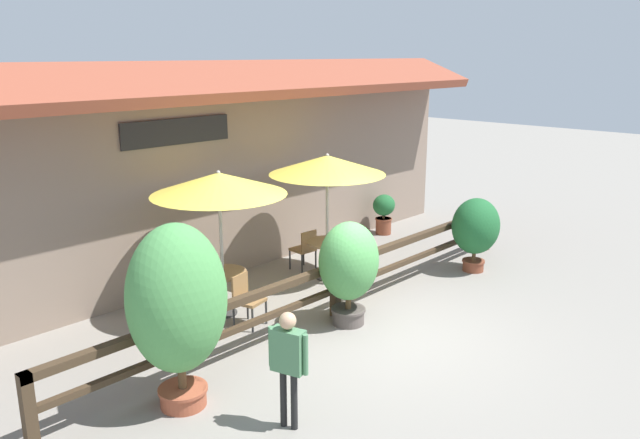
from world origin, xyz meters
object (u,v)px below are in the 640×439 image
object	(u,v)px
patio_umbrella_middle	(327,165)
potted_plant_small_flowering	(384,211)
chair_middle_streetside	(353,262)
potted_plant_broad_leaf	(177,302)
potted_plant_tall_tropical	(476,228)
potted_plant_corner_fern	(349,265)
chair_near_streetside	(246,297)
dining_table_middle	(327,249)
chair_near_wallside	(205,277)
dining_table_near	(223,280)
chair_middle_wallside	(305,248)
patio_umbrella_near	(219,184)
pedestrian	(288,355)

from	to	relation	value
patio_umbrella_middle	potted_plant_small_flowering	xyz separation A→B (m)	(3.28, 1.13, -1.71)
chair_middle_streetside	potted_plant_broad_leaf	size ratio (longest dim) A/B	0.36
potted_plant_tall_tropical	potted_plant_corner_fern	bearing A→B (deg)	177.43
chair_near_streetside	dining_table_middle	world-z (taller)	chair_near_streetside
chair_near_wallside	potted_plant_broad_leaf	world-z (taller)	potted_plant_broad_leaf
dining_table_near	chair_middle_wallside	distance (m)	2.61
potted_plant_broad_leaf	chair_near_wallside	bearing A→B (deg)	48.76
patio_umbrella_middle	potted_plant_tall_tropical	size ratio (longest dim) A/B	1.64
chair_near_streetside	chair_middle_wallside	world-z (taller)	same
chair_near_streetside	chair_middle_wallside	size ratio (longest dim) A/B	1.00
chair_near_wallside	patio_umbrella_middle	xyz separation A→B (m)	(2.44, -0.72, 1.81)
patio_umbrella_near	potted_plant_tall_tropical	xyz separation A→B (m)	(4.92, -1.99, -1.37)
chair_near_wallside	chair_middle_streetside	xyz separation A→B (m)	(2.48, -1.37, 0.00)
potted_plant_broad_leaf	dining_table_near	bearing A→B (deg)	41.71
chair_near_wallside	potted_plant_small_flowering	bearing A→B (deg)	176.61
patio_umbrella_near	patio_umbrella_middle	world-z (taller)	same
patio_umbrella_near	chair_near_wallside	distance (m)	1.92
dining_table_near	potted_plant_small_flowering	world-z (taller)	potted_plant_small_flowering
dining_table_near	potted_plant_tall_tropical	size ratio (longest dim) A/B	0.54
pedestrian	dining_table_middle	bearing A→B (deg)	-67.89
chair_near_streetside	patio_umbrella_middle	world-z (taller)	patio_umbrella_middle
potted_plant_tall_tropical	potted_plant_small_flowering	size ratio (longest dim) A/B	1.53
chair_near_streetside	chair_near_wallside	bearing A→B (deg)	72.00
chair_middle_streetside	pedestrian	world-z (taller)	pedestrian
chair_middle_wallside	potted_plant_small_flowering	bearing A→B (deg)	-167.88
chair_near_wallside	potted_plant_corner_fern	world-z (taller)	potted_plant_corner_fern
dining_table_near	potted_plant_tall_tropical	bearing A→B (deg)	-21.99
dining_table_middle	potted_plant_tall_tropical	xyz separation A→B (m)	(2.40, -1.90, 0.31)
chair_near_streetside	potted_plant_corner_fern	world-z (taller)	potted_plant_corner_fern
patio_umbrella_near	dining_table_middle	xyz separation A→B (m)	(2.52, -0.08, -1.68)
dining_table_near	chair_near_streetside	distance (m)	0.65
patio_umbrella_near	dining_table_middle	size ratio (longest dim) A/B	3.06
chair_near_streetside	dining_table_middle	distance (m)	2.61
patio_umbrella_near	chair_near_streetside	size ratio (longest dim) A/B	2.92
chair_near_streetside	potted_plant_broad_leaf	size ratio (longest dim) A/B	0.36
patio_umbrella_middle	potted_plant_corner_fern	xyz separation A→B (m)	(-1.35, -1.73, -1.26)
potted_plant_small_flowering	chair_middle_streetside	bearing A→B (deg)	-151.30
pedestrian	potted_plant_broad_leaf	bearing A→B (deg)	8.41
chair_near_wallside	potted_plant_broad_leaf	size ratio (longest dim) A/B	0.36
patio_umbrella_near	dining_table_middle	distance (m)	3.03
patio_umbrella_near	chair_near_streetside	xyz separation A→B (m)	(-0.02, -0.64, -1.81)
potted_plant_corner_fern	dining_table_middle	bearing A→B (deg)	52.10
potted_plant_small_flowering	dining_table_near	bearing A→B (deg)	-169.81
chair_middle_streetside	potted_plant_broad_leaf	xyz separation A→B (m)	(-4.73, -1.20, 0.93)
dining_table_middle	chair_middle_streetside	size ratio (longest dim) A/B	0.95
dining_table_near	patio_umbrella_middle	xyz separation A→B (m)	(2.52, -0.08, 1.68)
patio_umbrella_near	potted_plant_tall_tropical	bearing A→B (deg)	-21.99
patio_umbrella_near	patio_umbrella_middle	distance (m)	2.52
chair_middle_wallside	potted_plant_corner_fern	xyz separation A→B (m)	(-1.37, -2.38, 0.55)
chair_middle_wallside	potted_plant_tall_tropical	xyz separation A→B (m)	(2.38, -2.55, 0.44)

